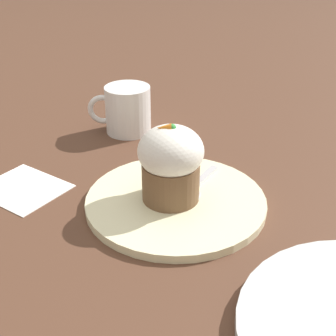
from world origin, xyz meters
TOP-DOWN VIEW (x-y plane):
  - ground_plane at (0.00, 0.00)m, footprint 4.00×4.00m
  - dessert_plate at (0.00, 0.00)m, footprint 0.23×0.23m
  - carrot_cake at (0.01, 0.00)m, footprint 0.08×0.08m
  - spoon at (-0.02, -0.01)m, footprint 0.08×0.11m
  - coffee_cup at (0.08, -0.23)m, footprint 0.11×0.08m
  - paper_napkin at (0.21, -0.04)m, footprint 0.14×0.14m

SIDE VIEW (x-z plane):
  - ground_plane at x=0.00m, z-range 0.00..0.00m
  - paper_napkin at x=0.21m, z-range 0.00..0.00m
  - dessert_plate at x=0.00m, z-range 0.00..0.01m
  - spoon at x=-0.02m, z-range 0.01..0.02m
  - coffee_cup at x=0.08m, z-range 0.00..0.08m
  - carrot_cake at x=0.01m, z-range 0.01..0.12m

